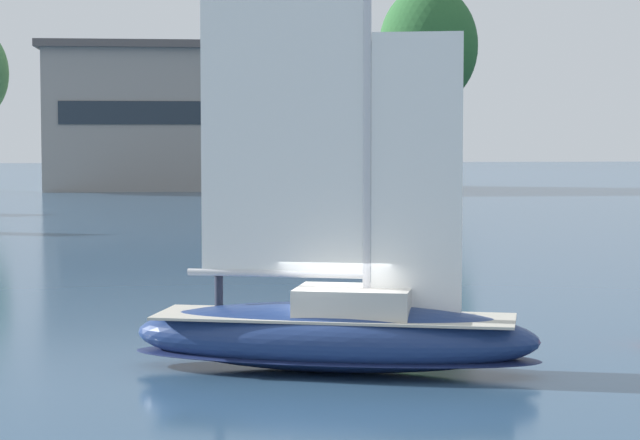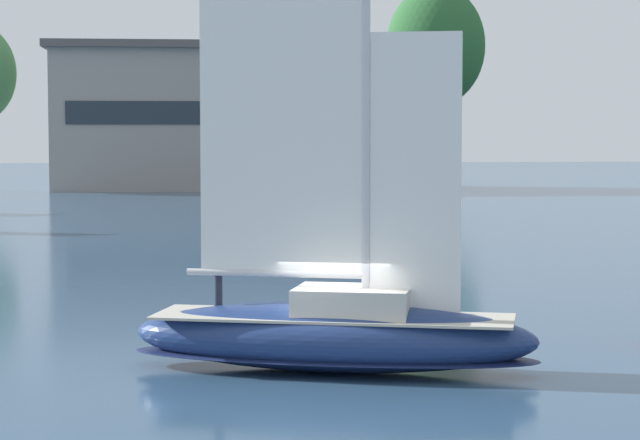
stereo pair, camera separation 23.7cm
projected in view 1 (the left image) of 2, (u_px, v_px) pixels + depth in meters
The scene contains 4 objects.
ground_plane at pixel (334, 371), 28.54m from camera, with size 400.00×400.00×0.00m, color #2D4C6B.
waterfront_building at pixel (209, 117), 121.30m from camera, with size 31.91×14.83×13.93m.
tree_shore_left at pixel (428, 47), 120.26m from camera, with size 9.55×9.55×19.65m.
sailboat_main at pixel (335, 326), 28.46m from camera, with size 9.78×5.16×12.94m.
Camera 1 is at (-3.37, -28.02, 5.45)m, focal length 70.00 mm.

